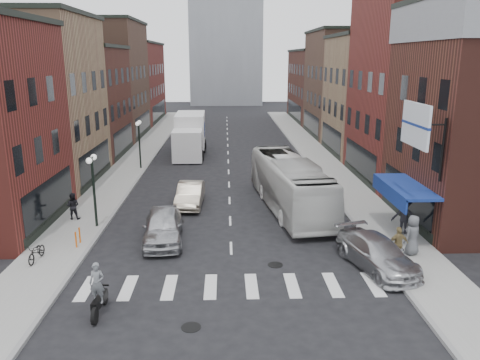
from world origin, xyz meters
name	(u,v)px	position (x,y,z in m)	size (l,w,h in m)	color
ground	(231,256)	(0.00, 0.00, 0.00)	(160.00, 160.00, 0.00)	black
sidewalk_left	(136,159)	(-8.50, 22.00, 0.07)	(3.00, 74.00, 0.15)	gray
sidewalk_right	(319,158)	(8.50, 22.00, 0.07)	(3.00, 74.00, 0.15)	gray
curb_left	(153,160)	(-7.00, 22.00, 0.00)	(0.20, 74.00, 0.16)	gray
curb_right	(303,159)	(7.00, 22.00, 0.00)	(0.20, 74.00, 0.16)	gray
crosswalk_stripes	(232,286)	(0.00, -3.00, 0.00)	(12.00, 2.20, 0.01)	silver
bldg_left_mid_a	(21,101)	(-14.99, 14.00, 6.15)	(10.30, 10.20, 12.30)	#9B7355
bldg_left_mid_b	(68,102)	(-14.99, 24.00, 5.15)	(10.30, 10.20, 10.30)	#4E231B
bldg_left_far_a	(97,80)	(-14.99, 35.00, 6.65)	(10.30, 12.20, 13.30)	brown
bldg_left_far_b	(123,82)	(-14.99, 49.00, 5.65)	(10.30, 16.20, 11.30)	maroon
bldg_right_mid_a	(432,86)	(15.00, 14.00, 7.15)	(10.30, 10.20, 14.30)	maroon
bldg_right_mid_b	(385,96)	(14.99, 24.00, 5.65)	(10.30, 10.20, 11.30)	#9B7355
bldg_right_far_a	(354,84)	(14.99, 35.00, 6.15)	(10.30, 12.20, 12.30)	brown
bldg_right_far_b	(328,85)	(14.99, 49.00, 5.15)	(10.30, 16.20, 10.30)	#4E231B
awning_blue	(402,188)	(8.93, 2.50, 2.63)	(1.80, 5.00, 0.78)	navy
billboard_sign	(417,126)	(8.59, 0.50, 6.13)	(1.52, 3.00, 3.70)	black
streetlamp_near	(93,178)	(-7.40, 4.00, 2.91)	(0.32, 1.22, 4.11)	black
streetlamp_far	(139,136)	(-7.40, 18.00, 2.91)	(0.32, 1.22, 4.11)	black
bike_rack	(78,237)	(-7.60, 1.30, 0.55)	(0.08, 0.68, 0.80)	#D8590C
box_truck	(190,135)	(-3.67, 24.03, 1.92)	(2.86, 8.98, 3.89)	white
motorcycle_rider	(98,291)	(-4.93, -5.02, 0.96)	(0.60, 2.02, 2.06)	black
transit_bus	(290,184)	(3.72, 7.16, 1.60)	(2.69, 11.49, 3.20)	silver
sedan_left_near	(163,226)	(-3.48, 2.00, 0.83)	(1.95, 4.84, 1.65)	#ADAEB2
sedan_left_far	(190,195)	(-2.52, 8.01, 0.73)	(1.54, 4.42, 1.46)	#B6A993
curb_car	(377,253)	(6.50, -1.47, 0.71)	(2.00, 4.92, 1.43)	#B1B2B6
parked_bicycle	(37,252)	(-8.93, -0.49, 0.57)	(0.56, 1.60, 0.84)	black
ped_left_solo	(73,206)	(-9.04, 5.23, 0.93)	(0.76, 0.44, 1.57)	black
ped_right_a	(404,215)	(9.15, 2.42, 1.13)	(1.26, 0.63, 1.95)	black
ped_right_b	(398,244)	(7.60, -1.03, 0.97)	(0.96, 0.48, 1.63)	olive
ped_right_c	(413,235)	(8.53, -0.31, 1.11)	(0.94, 0.61, 1.93)	#53555A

